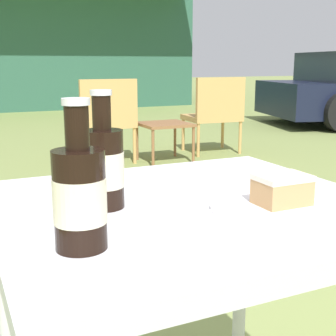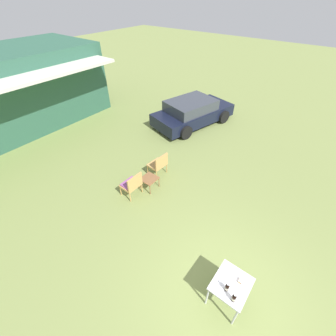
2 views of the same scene
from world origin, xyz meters
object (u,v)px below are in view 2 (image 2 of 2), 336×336
Objects in this scene: garden_side_table at (149,179)px; cake_on_plate at (240,282)px; parked_car at (192,112)px; patio_table at (231,286)px; wicker_chair_plain at (159,164)px; cola_bottle_far at (234,298)px; cola_bottle_near at (227,288)px; wicker_chair_cushioned at (132,184)px.

cake_on_plate is at bearing -111.59° from garden_side_table.
parked_car reaches higher than patio_table.
patio_table is (-2.33, -3.82, 0.17)m from wicker_chair_plain.
cola_bottle_far reaches higher than patio_table.
garden_side_table is at bearing 66.11° from patio_table.
cola_bottle_far is at bearing -116.88° from cola_bottle_near.
parked_car reaches higher than cake_on_plate.
cake_on_plate is (0.12, -0.12, 0.11)m from patio_table.
cola_bottle_far is (-0.39, -0.03, 0.06)m from cake_on_plate.
patio_table is 3.38× the size of cola_bottle_far.
garden_side_table is (0.58, -0.21, -0.12)m from wicker_chair_cushioned.
parked_car is 8.01m from cake_on_plate.
cola_bottle_far is at bearing 73.46° from wicker_chair_cushioned.
wicker_chair_plain is 1.72× the size of garden_side_table.
cola_bottle_near is at bearing 167.46° from patio_table.
wicker_chair_cushioned is at bearing 75.05° from patio_table.
parked_car is 4.88× the size of wicker_chair_plain.
wicker_chair_cushioned is (-5.26, -1.15, -0.10)m from parked_car.
parked_car is 8.03m from patio_table.
garden_side_table is at bearing 63.67° from cola_bottle_far.
wicker_chair_plain is at bearing 14.44° from garden_side_table.
wicker_chair_plain is 4.47m from patio_table.
cake_on_plate is (-6.16, -5.11, 0.18)m from parked_car.
wicker_chair_cushioned is 1.13× the size of patio_table.
parked_car reaches higher than wicker_chair_plain.
patio_table is 3.38× the size of cola_bottle_near.
parked_car is 5.52× the size of patio_table.
cake_on_plate reaches higher than patio_table.
cake_on_plate is at bearing 4.27° from cola_bottle_far.
cola_bottle_near is (-2.50, -3.78, 0.34)m from wicker_chair_plain.
patio_table is (-1.03, -3.84, 0.18)m from wicker_chair_cushioned.
wicker_chair_cushioned is 4.00m from cola_bottle_near.
wicker_chair_cushioned is at bearing -152.94° from parked_car.
cola_bottle_far is (-6.55, -5.14, 0.25)m from parked_car.
cola_bottle_near reaches higher than patio_table.
patio_table is (-1.61, -3.63, 0.30)m from garden_side_table.
patio_table is 0.20m from cake_on_plate.
parked_car is 4.88× the size of wicker_chair_cushioned.
cola_bottle_near is (-0.29, 0.16, 0.06)m from cake_on_plate.
wicker_chair_cushioned is 4.07m from cake_on_plate.
wicker_chair_cushioned is 4.21m from cola_bottle_far.
cake_on_plate is (-1.48, -3.75, 0.41)m from garden_side_table.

